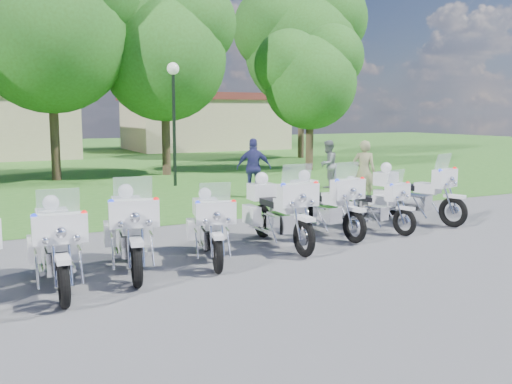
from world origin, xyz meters
name	(u,v)px	position (x,y,z in m)	size (l,w,h in m)	color
ground	(254,248)	(0.00, 0.00, 0.00)	(100.00, 100.00, 0.00)	slate
grass_lawn	(58,157)	(0.00, 27.00, 0.00)	(100.00, 48.00, 0.01)	#2E6921
motorcycle_1	(56,244)	(-3.88, -0.92, 0.69)	(0.88, 2.46, 1.65)	black
motorcycle_2	(130,229)	(-2.60, -0.42, 0.71)	(1.11, 2.53, 1.71)	black
motorcycle_3	(210,226)	(-1.12, -0.40, 0.64)	(1.11, 2.22, 1.52)	black
motorcycle_4	(278,210)	(0.58, 0.07, 0.73)	(0.90, 2.59, 1.74)	black
motorcycle_5	(324,203)	(2.01, 0.53, 0.70)	(0.90, 2.49, 1.67)	black
motorcycle_6	(372,204)	(3.29, 0.44, 0.61)	(1.00, 2.13, 1.45)	black
motorcycle_7	(413,192)	(4.86, 0.82, 0.73)	(1.32, 2.51, 1.73)	black
lamp_post	(173,94)	(1.82, 10.10, 3.36)	(0.44, 0.44, 4.49)	black
tree_1	(47,20)	(-1.90, 14.01, 6.26)	(7.10, 6.06, 9.46)	#38281C
tree_2	(163,47)	(2.69, 13.95, 5.47)	(6.20, 5.29, 8.27)	#38281C
tree_3	(309,74)	(9.44, 12.99, 4.48)	(5.09, 4.34, 6.78)	#38281C
tree_4	(301,40)	(12.87, 19.42, 6.91)	(7.83, 6.68, 10.44)	#38281C
building_east	(205,121)	(11.00, 30.00, 2.07)	(11.44, 7.28, 4.10)	tan
bystander_a	(364,172)	(5.64, 3.81, 0.93)	(0.68, 0.45, 1.87)	#8E8E60
bystander_b	(328,164)	(6.53, 7.05, 0.85)	(0.83, 0.65, 1.71)	slate
bystander_c	(254,168)	(3.14, 6.24, 0.94)	(1.10, 0.46, 1.88)	navy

